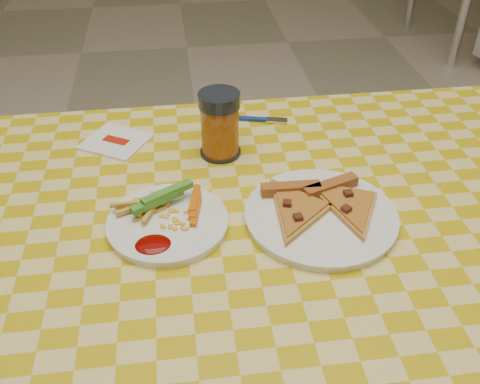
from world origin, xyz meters
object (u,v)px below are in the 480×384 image
object	(u,v)px
plate_left	(168,224)
drink_glass	(220,125)
plate_right	(321,217)
table	(248,257)

from	to	relation	value
plate_left	drink_glass	distance (m)	0.24
plate_right	drink_glass	size ratio (longest dim) A/B	1.92
table	plate_left	size ratio (longest dim) A/B	6.51
table	plate_right	bearing A→B (deg)	-1.39
plate_left	plate_right	size ratio (longest dim) A/B	0.78
plate_right	plate_left	bearing A→B (deg)	176.36
table	plate_right	distance (m)	0.15
plate_left	drink_glass	xyz separation A→B (m)	(0.11, 0.21, 0.06)
plate_left	plate_right	world-z (taller)	same
table	plate_left	world-z (taller)	plate_left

